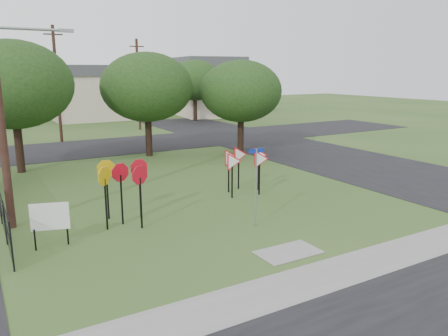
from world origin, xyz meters
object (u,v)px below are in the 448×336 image
at_px(street_name_sign, 256,182).
at_px(stop_sign_cluster, 122,178).
at_px(yield_sign_cluster, 244,160).
at_px(info_board, 50,218).

bearing_deg(street_name_sign, stop_sign_cluster, 146.21).
height_order(stop_sign_cluster, yield_sign_cluster, stop_sign_cluster).
relative_size(stop_sign_cluster, info_board, 1.56).
bearing_deg(yield_sign_cluster, info_board, -165.23).
height_order(street_name_sign, yield_sign_cluster, street_name_sign).
relative_size(street_name_sign, yield_sign_cluster, 1.06).
bearing_deg(stop_sign_cluster, info_board, -159.27).
distance_m(street_name_sign, stop_sign_cluster, 4.90).
bearing_deg(info_board, street_name_sign, -13.94).
bearing_deg(info_board, stop_sign_cluster, 20.73).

